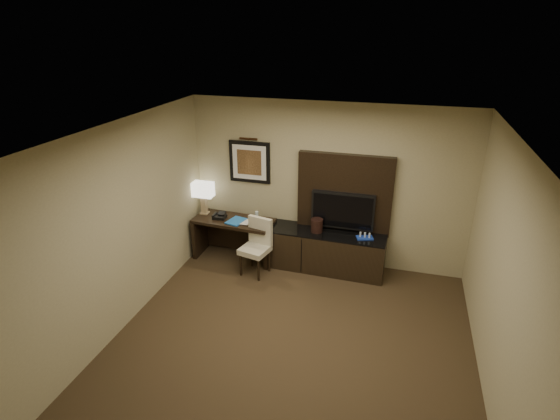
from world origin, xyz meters
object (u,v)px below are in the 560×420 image
(desk, at_px, (234,239))
(credenza, at_px, (324,250))
(minibar_tray, at_px, (365,236))
(desk_chair, at_px, (255,249))
(water_bottle, at_px, (257,216))
(ice_bucket, at_px, (317,225))
(table_lamp, at_px, (204,197))
(desk_phone, at_px, (220,215))
(tv, at_px, (343,211))

(desk, relative_size, credenza, 0.69)
(desk, distance_m, minibar_tray, 2.22)
(desk_chair, distance_m, water_bottle, 0.61)
(desk, relative_size, ice_bucket, 6.22)
(table_lamp, bearing_deg, desk_phone, -18.96)
(credenza, bearing_deg, tv, 31.25)
(desk, bearing_deg, ice_bucket, 5.18)
(ice_bucket, bearing_deg, tv, 21.91)
(credenza, distance_m, tv, 0.74)
(desk_chair, bearing_deg, ice_bucket, 38.89)
(water_bottle, bearing_deg, minibar_tray, -1.80)
(tv, xyz_separation_m, water_bottle, (-1.40, -0.13, -0.21))
(desk, bearing_deg, credenza, 5.53)
(desk_chair, bearing_deg, water_bottle, 116.78)
(ice_bucket, bearing_deg, credenza, 5.53)
(credenza, xyz_separation_m, desk_chair, (-1.05, -0.46, 0.10))
(credenza, bearing_deg, water_bottle, -179.01)
(tv, relative_size, table_lamp, 1.68)
(desk, xyz_separation_m, ice_bucket, (1.42, 0.04, 0.42))
(credenza, xyz_separation_m, desk_phone, (-1.80, -0.06, 0.44))
(table_lamp, relative_size, desk_phone, 2.84)
(desk, bearing_deg, water_bottle, 12.31)
(tv, xyz_separation_m, desk_phone, (-2.05, -0.20, -0.24))
(desk_chair, height_order, ice_bucket, ice_bucket)
(desk, xyz_separation_m, tv, (1.80, 0.19, 0.66))
(tv, xyz_separation_m, minibar_tray, (0.39, -0.19, -0.30))
(ice_bucket, bearing_deg, water_bottle, 178.71)
(table_lamp, relative_size, minibar_tray, 2.36)
(table_lamp, bearing_deg, desk_chair, -25.01)
(credenza, height_order, desk_phone, desk_phone)
(credenza, height_order, ice_bucket, ice_bucket)
(desk_chair, bearing_deg, desk_phone, 165.49)
(desk, relative_size, desk_phone, 6.42)
(desk_phone, distance_m, minibar_tray, 2.44)
(desk, relative_size, minibar_tray, 5.33)
(credenza, bearing_deg, desk_phone, -176.54)
(desk, xyz_separation_m, table_lamp, (-0.58, 0.10, 0.66))
(credenza, relative_size, water_bottle, 11.74)
(tv, distance_m, table_lamp, 2.38)
(desk_chair, distance_m, desk_phone, 0.92)
(ice_bucket, xyz_separation_m, minibar_tray, (0.77, -0.03, -0.06))
(ice_bucket, bearing_deg, desk_chair, -154.08)
(desk_chair, distance_m, table_lamp, 1.33)
(tv, height_order, water_bottle, tv)
(desk_phone, height_order, ice_bucket, ice_bucket)
(desk_chair, relative_size, ice_bucket, 4.02)
(desk_chair, height_order, desk_phone, desk_chair)
(table_lamp, xyz_separation_m, ice_bucket, (2.00, -0.06, -0.24))
(desk_phone, bearing_deg, desk, -0.54)
(table_lamp, bearing_deg, water_bottle, -2.43)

